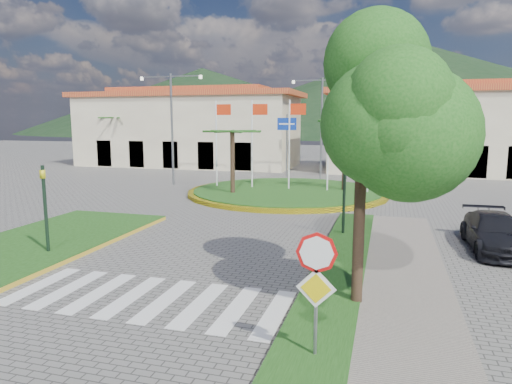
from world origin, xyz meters
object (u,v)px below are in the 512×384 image
(white_van, at_px, (184,161))
(car_dark_b, at_px, (407,166))
(car_dark_a, at_px, (241,161))
(deciduous_tree, at_px, (364,101))
(stop_sign, at_px, (316,276))
(car_side_right, at_px, (495,233))
(roundabout_island, at_px, (287,192))

(white_van, height_order, car_dark_b, car_dark_b)
(car_dark_a, bearing_deg, deciduous_tree, -141.95)
(stop_sign, height_order, deciduous_tree, deciduous_tree)
(stop_sign, distance_m, car_dark_a, 37.33)
(white_van, xyz_separation_m, car_dark_b, (21.82, -0.08, 0.05))
(white_van, bearing_deg, car_dark_a, -68.66)
(stop_sign, bearing_deg, car_side_right, 62.12)
(car_dark_a, relative_size, car_side_right, 0.86)
(stop_sign, xyz_separation_m, car_dark_a, (-12.90, 35.01, -1.12))
(stop_sign, relative_size, car_side_right, 0.58)
(car_dark_a, distance_m, car_side_right, 31.09)
(roundabout_island, relative_size, car_side_right, 2.77)
(white_van, relative_size, car_dark_a, 1.09)
(deciduous_tree, height_order, car_side_right, deciduous_tree)
(white_van, distance_m, car_side_right, 34.46)
(stop_sign, bearing_deg, car_dark_a, 110.23)
(stop_sign, distance_m, car_dark_b, 34.49)
(car_dark_b, bearing_deg, car_side_right, -155.36)
(deciduous_tree, relative_size, car_dark_a, 1.73)
(car_side_right, bearing_deg, car_dark_b, 93.59)
(white_van, relative_size, car_dark_b, 1.09)
(roundabout_island, height_order, car_dark_b, roundabout_island)
(roundabout_island, relative_size, car_dark_b, 3.22)
(roundabout_island, xyz_separation_m, car_dark_b, (7.86, 14.31, 0.48))
(roundabout_island, bearing_deg, car_side_right, -46.00)
(stop_sign, bearing_deg, car_dark_b, 85.06)
(white_van, distance_m, car_dark_a, 5.98)
(car_side_right, bearing_deg, stop_sign, -119.26)
(roundabout_island, relative_size, white_van, 2.96)
(white_van, distance_m, car_dark_b, 21.82)
(stop_sign, bearing_deg, white_van, 118.71)
(car_dark_b, distance_m, car_side_right, 24.77)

